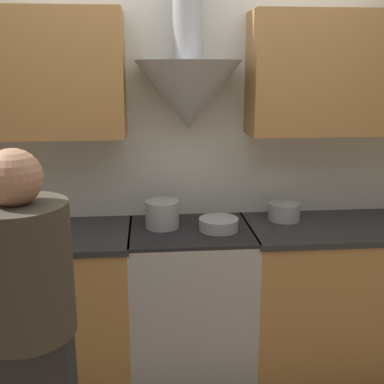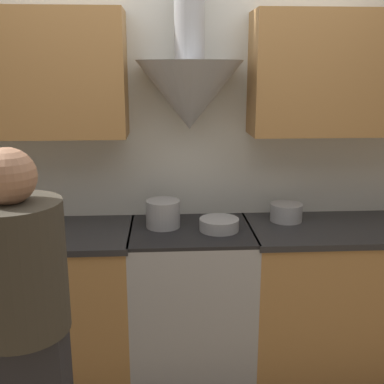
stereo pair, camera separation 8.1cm
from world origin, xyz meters
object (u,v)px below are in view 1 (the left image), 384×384
object	(u,v)px
saucepan	(284,211)
person_foreground_left	(28,330)
stock_pot	(162,214)
stove_range	(190,300)
mixing_bowl	(219,224)

from	to	relation	value
saucepan	person_foreground_left	world-z (taller)	person_foreground_left
stock_pot	person_foreground_left	distance (m)	1.15
stove_range	mixing_bowl	distance (m)	0.52
mixing_bowl	person_foreground_left	distance (m)	1.27
stove_range	saucepan	xyz separation A→B (m)	(0.59, 0.12, 0.51)
stove_range	stock_pot	size ratio (longest dim) A/B	4.58
stock_pot	mixing_bowl	xyz separation A→B (m)	(0.32, -0.08, -0.05)
stock_pot	person_foreground_left	size ratio (longest dim) A/B	0.13
person_foreground_left	stove_range	bearing A→B (deg)	52.66
stove_range	saucepan	bearing A→B (deg)	11.72
stove_range	stock_pot	distance (m)	0.56
mixing_bowl	saucepan	world-z (taller)	saucepan
stove_range	stock_pot	bearing A→B (deg)	162.26
stock_pot	person_foreground_left	world-z (taller)	person_foreground_left
mixing_bowl	person_foreground_left	world-z (taller)	person_foreground_left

